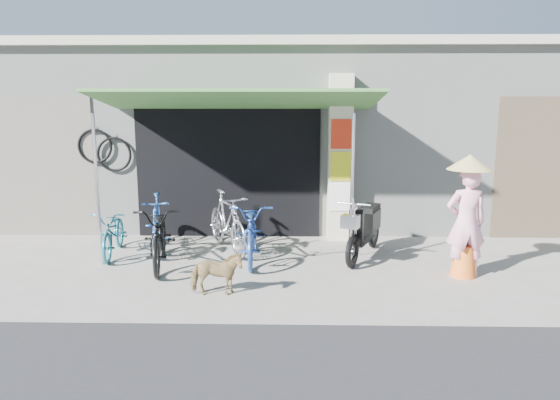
{
  "coord_description": "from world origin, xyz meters",
  "views": [
    {
      "loc": [
        -0.01,
        -7.43,
        2.62
      ],
      "look_at": [
        -0.2,
        1.0,
        1.0
      ],
      "focal_mm": 35.0,
      "sensor_mm": 36.0,
      "label": 1
    }
  ],
  "objects_px": {
    "bike_black": "(160,235)",
    "bike_silver": "(227,221)",
    "bike_teal": "(114,232)",
    "bike_blue": "(157,223)",
    "street_dog": "(216,274)",
    "nun": "(466,217)",
    "moped": "(365,229)",
    "bike_navy": "(252,230)"
  },
  "relations": [
    {
      "from": "bike_black",
      "to": "bike_silver",
      "type": "relative_size",
      "value": 1.1
    },
    {
      "from": "bike_silver",
      "to": "bike_navy",
      "type": "xyz_separation_m",
      "value": [
        0.46,
        -0.5,
        -0.02
      ]
    },
    {
      "from": "bike_navy",
      "to": "nun",
      "type": "height_order",
      "value": "nun"
    },
    {
      "from": "moped",
      "to": "nun",
      "type": "relative_size",
      "value": 0.95
    },
    {
      "from": "bike_blue",
      "to": "nun",
      "type": "xyz_separation_m",
      "value": [
        4.81,
        -1.23,
        0.41
      ]
    },
    {
      "from": "bike_blue",
      "to": "nun",
      "type": "bearing_deg",
      "value": -25.71
    },
    {
      "from": "bike_teal",
      "to": "bike_blue",
      "type": "height_order",
      "value": "bike_blue"
    },
    {
      "from": "bike_black",
      "to": "bike_blue",
      "type": "bearing_deg",
      "value": 97.3
    },
    {
      "from": "bike_silver",
      "to": "bike_navy",
      "type": "bearing_deg",
      "value": -73.69
    },
    {
      "from": "bike_black",
      "to": "bike_navy",
      "type": "height_order",
      "value": "bike_black"
    },
    {
      "from": "bike_blue",
      "to": "bike_black",
      "type": "relative_size",
      "value": 0.85
    },
    {
      "from": "bike_blue",
      "to": "bike_black",
      "type": "distance_m",
      "value": 0.87
    },
    {
      "from": "bike_teal",
      "to": "street_dog",
      "type": "height_order",
      "value": "bike_teal"
    },
    {
      "from": "bike_teal",
      "to": "moped",
      "type": "bearing_deg",
      "value": -6.4
    },
    {
      "from": "bike_silver",
      "to": "nun",
      "type": "height_order",
      "value": "nun"
    },
    {
      "from": "bike_teal",
      "to": "bike_blue",
      "type": "relative_size",
      "value": 0.94
    },
    {
      "from": "bike_black",
      "to": "bike_silver",
      "type": "bearing_deg",
      "value": 32.5
    },
    {
      "from": "bike_teal",
      "to": "bike_blue",
      "type": "bearing_deg",
      "value": 15.55
    },
    {
      "from": "bike_black",
      "to": "nun",
      "type": "height_order",
      "value": "nun"
    },
    {
      "from": "bike_navy",
      "to": "moped",
      "type": "relative_size",
      "value": 1.1
    },
    {
      "from": "nun",
      "to": "bike_black",
      "type": "bearing_deg",
      "value": -9.55
    },
    {
      "from": "bike_blue",
      "to": "bike_silver",
      "type": "relative_size",
      "value": 0.93
    },
    {
      "from": "bike_teal",
      "to": "nun",
      "type": "height_order",
      "value": "nun"
    },
    {
      "from": "bike_black",
      "to": "street_dog",
      "type": "height_order",
      "value": "bike_black"
    },
    {
      "from": "bike_navy",
      "to": "moped",
      "type": "distance_m",
      "value": 1.85
    },
    {
      "from": "bike_navy",
      "to": "moped",
      "type": "height_order",
      "value": "moped"
    },
    {
      "from": "bike_blue",
      "to": "bike_black",
      "type": "xyz_separation_m",
      "value": [
        0.25,
        -0.83,
        0.01
      ]
    },
    {
      "from": "bike_black",
      "to": "street_dog",
      "type": "relative_size",
      "value": 2.66
    },
    {
      "from": "nun",
      "to": "bike_teal",
      "type": "bearing_deg",
      "value": -14.48
    },
    {
      "from": "street_dog",
      "to": "bike_black",
      "type": "bearing_deg",
      "value": 35.59
    },
    {
      "from": "street_dog",
      "to": "bike_blue",
      "type": "bearing_deg",
      "value": 27.87
    },
    {
      "from": "street_dog",
      "to": "nun",
      "type": "xyz_separation_m",
      "value": [
        3.52,
        0.87,
        0.59
      ]
    },
    {
      "from": "bike_silver",
      "to": "nun",
      "type": "distance_m",
      "value": 3.85
    },
    {
      "from": "street_dog",
      "to": "bike_navy",
      "type": "bearing_deg",
      "value": -16.37
    },
    {
      "from": "bike_black",
      "to": "nun",
      "type": "bearing_deg",
      "value": -14.54
    },
    {
      "from": "bike_black",
      "to": "bike_silver",
      "type": "xyz_separation_m",
      "value": [
        0.94,
        0.85,
        0.02
      ]
    },
    {
      "from": "bike_silver",
      "to": "moped",
      "type": "relative_size",
      "value": 1.0
    },
    {
      "from": "bike_blue",
      "to": "bike_navy",
      "type": "distance_m",
      "value": 1.72
    },
    {
      "from": "bike_teal",
      "to": "street_dog",
      "type": "bearing_deg",
      "value": -49.86
    },
    {
      "from": "bike_silver",
      "to": "moped",
      "type": "distance_m",
      "value": 2.31
    },
    {
      "from": "bike_black",
      "to": "street_dog",
      "type": "distance_m",
      "value": 1.65
    },
    {
      "from": "bike_teal",
      "to": "bike_blue",
      "type": "xyz_separation_m",
      "value": [
        0.66,
        0.27,
        0.08
      ]
    }
  ]
}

